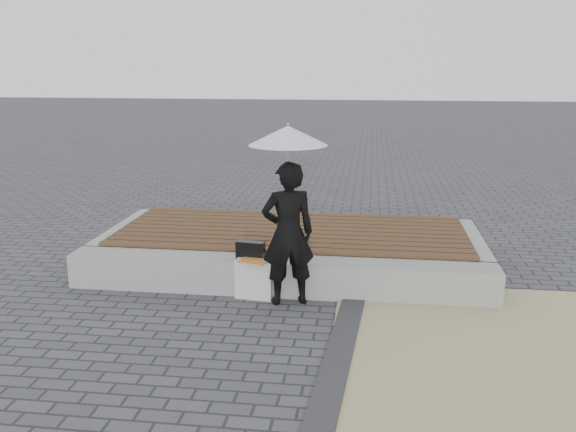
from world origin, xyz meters
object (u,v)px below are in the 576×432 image
object	(u,v)px
woman	(288,234)
canvas_tote	(255,279)
handbag	(250,251)
seating_ledge	(279,275)
parasol	(288,135)

from	to	relation	value
woman	canvas_tote	distance (m)	0.70
handbag	canvas_tote	size ratio (longest dim) A/B	0.72
woman	seating_ledge	bearing A→B (deg)	-83.72
parasol	canvas_tote	bearing A→B (deg)	166.39
handbag	canvas_tote	bearing A→B (deg)	-53.00
seating_ledge	canvas_tote	size ratio (longest dim) A/B	11.09
woman	handbag	size ratio (longest dim) A/B	4.92
parasol	canvas_tote	world-z (taller)	parasol
woman	canvas_tote	bearing A→B (deg)	-32.63
canvas_tote	parasol	bearing A→B (deg)	-6.71
canvas_tote	woman	bearing A→B (deg)	-6.71
seating_ledge	woman	world-z (taller)	woman
seating_ledge	handbag	distance (m)	0.46
seating_ledge	parasol	distance (m)	1.71
seating_ledge	parasol	world-z (taller)	parasol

